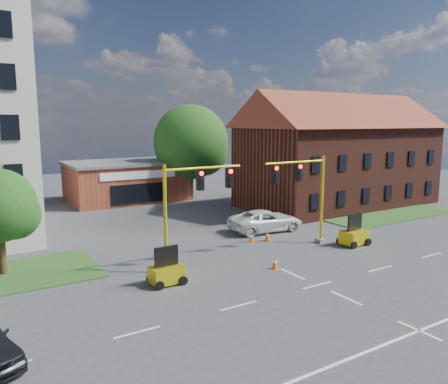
# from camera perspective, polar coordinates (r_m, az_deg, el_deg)

# --- Properties ---
(ground) EXTENTS (120.00, 120.00, 0.00)m
(ground) POSITION_cam_1_polar(r_m,az_deg,el_deg) (24.12, 12.10, -11.81)
(ground) COLOR #3D3D40
(ground) RESTS_ON ground
(grass_verge_ne) EXTENTS (14.00, 4.00, 0.08)m
(grass_verge_ne) POSITION_cam_1_polar(r_m,az_deg,el_deg) (42.94, 21.27, -2.91)
(grass_verge_ne) COLOR #2B5620
(grass_verge_ne) RESTS_ON ground
(lane_markings) EXTENTS (60.00, 36.00, 0.01)m
(lane_markings) POSITION_cam_1_polar(r_m,az_deg,el_deg) (22.22, 17.60, -13.89)
(lane_markings) COLOR white
(lane_markings) RESTS_ON ground
(brick_shop) EXTENTS (12.40, 8.40, 4.30)m
(brick_shop) POSITION_cam_1_polar(r_m,az_deg,el_deg) (49.16, -12.65, 1.46)
(brick_shop) COLOR brown
(brick_shop) RESTS_ON ground
(townhouse_row) EXTENTS (21.00, 11.00, 11.50)m
(townhouse_row) POSITION_cam_1_polar(r_m,az_deg,el_deg) (46.69, 14.83, 5.63)
(townhouse_row) COLOR #522318
(townhouse_row) RESTS_ON ground
(tree_large) EXTENTS (8.66, 8.24, 10.48)m
(tree_large) POSITION_cam_1_polar(r_m,az_deg,el_deg) (48.87, -3.95, 6.24)
(tree_large) COLOR #3A2415
(tree_large) RESTS_ON ground
(tree_nw_front) EXTENTS (4.33, 4.12, 6.04)m
(tree_nw_front) POSITION_cam_1_polar(r_m,az_deg,el_deg) (27.21, -26.98, -1.90)
(tree_nw_front) COLOR #3A2415
(tree_nw_front) RESTS_ON ground
(signal_mast_west) EXTENTS (5.30, 0.60, 6.20)m
(signal_mast_west) POSITION_cam_1_polar(r_m,az_deg,el_deg) (25.33, -4.31, -1.40)
(signal_mast_west) COLOR gray
(signal_mast_west) RESTS_ON ground
(signal_mast_east) EXTENTS (5.30, 0.60, 6.20)m
(signal_mast_east) POSITION_cam_1_polar(r_m,az_deg,el_deg) (30.27, 10.50, 0.20)
(signal_mast_east) COLOR gray
(signal_mast_east) RESTS_ON ground
(trailer_west) EXTENTS (1.77, 1.20, 1.98)m
(trailer_west) POSITION_cam_1_polar(r_m,az_deg,el_deg) (23.77, -7.50, -10.41)
(trailer_west) COLOR yellow
(trailer_west) RESTS_ON ground
(trailer_east) EXTENTS (1.98, 1.42, 2.13)m
(trailer_east) POSITION_cam_1_polar(r_m,az_deg,el_deg) (32.03, 16.63, -5.48)
(trailer_east) COLOR yellow
(trailer_east) RESTS_ON ground
(cone_a) EXTENTS (0.40, 0.40, 0.70)m
(cone_a) POSITION_cam_1_polar(r_m,az_deg,el_deg) (24.53, -8.95, -10.51)
(cone_a) COLOR #FF670D
(cone_a) RESTS_ON ground
(cone_b) EXTENTS (0.40, 0.40, 0.70)m
(cone_b) POSITION_cam_1_polar(r_m,az_deg,el_deg) (31.57, 3.61, -5.94)
(cone_b) COLOR #FF670D
(cone_b) RESTS_ON ground
(cone_c) EXTENTS (0.40, 0.40, 0.70)m
(cone_c) POSITION_cam_1_polar(r_m,az_deg,el_deg) (26.11, 6.66, -9.24)
(cone_c) COLOR #FF670D
(cone_c) RESTS_ON ground
(cone_d) EXTENTS (0.40, 0.40, 0.70)m
(cone_d) POSITION_cam_1_polar(r_m,az_deg,el_deg) (31.99, 5.69, -5.77)
(cone_d) COLOR #FF670D
(cone_d) RESTS_ON ground
(pickup_white) EXTENTS (6.21, 3.30, 1.66)m
(pickup_white) POSITION_cam_1_polar(r_m,az_deg,el_deg) (34.72, 5.50, -3.74)
(pickup_white) COLOR white
(pickup_white) RESTS_ON ground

